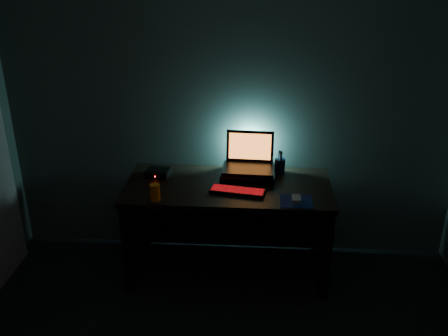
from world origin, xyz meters
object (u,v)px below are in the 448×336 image
Objects in this scene: mouse at (296,199)px; pen_cup at (280,166)px; keyboard at (238,191)px; juice_glass at (155,192)px; router at (158,173)px; laptop at (249,159)px.

pen_cup is (-0.10, 0.47, 0.04)m from mouse.
keyboard is 3.42× the size of juice_glass.
mouse is 0.84× the size of pen_cup.
juice_glass reaches higher than pen_cup.
mouse reaches higher than keyboard.
keyboard is 0.65m from router.
juice_glass is at bearing -149.19° from pen_cup.
router is at bearing -172.14° from pen_cup.
keyboard is 0.48m from pen_cup.
laptop is at bearing 127.18° from mouse.
juice_glass is (-0.96, -0.04, 0.04)m from mouse.
laptop is at bearing 15.60° from router.
router is at bearing 98.00° from juice_glass.
mouse is 0.49m from pen_cup.
pen_cup is 1.01m from juice_glass.
mouse is (0.41, -0.11, 0.01)m from keyboard.
router is (-1.02, 0.35, 0.01)m from mouse.
pen_cup reaches higher than router.
pen_cup is 0.97× the size of juice_glass.
router is at bearing 168.98° from keyboard.
router reaches higher than keyboard.
keyboard is 0.58m from juice_glass.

